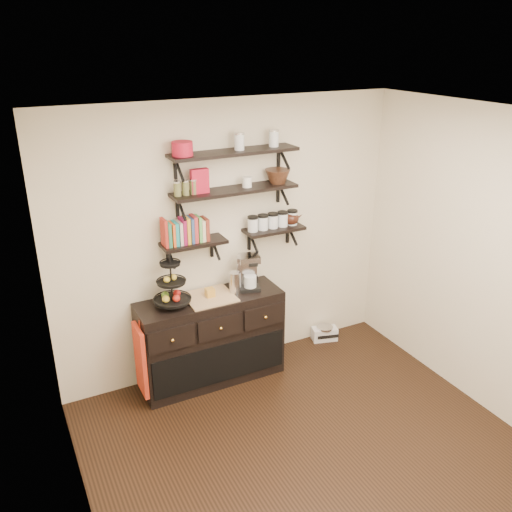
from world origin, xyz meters
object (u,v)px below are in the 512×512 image
object	(u,v)px
sideboard	(211,339)
fruit_stand	(172,289)
radio	(325,333)
coffee_maker	(248,272)

from	to	relation	value
sideboard	fruit_stand	xyz separation A→B (m)	(-0.36, 0.00, 0.62)
sideboard	radio	bearing A→B (deg)	4.36
sideboard	radio	distance (m)	1.47
fruit_stand	radio	distance (m)	2.04
fruit_stand	coffee_maker	size ratio (longest dim) A/B	1.39
sideboard	fruit_stand	size ratio (longest dim) A/B	2.81
fruit_stand	sideboard	bearing A→B (deg)	-0.56
sideboard	coffee_maker	bearing A→B (deg)	3.32
sideboard	fruit_stand	bearing A→B (deg)	179.44
sideboard	coffee_maker	world-z (taller)	coffee_maker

